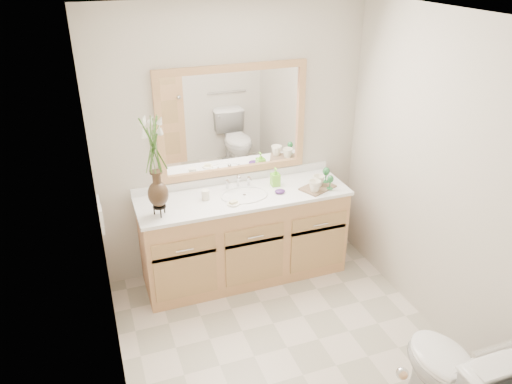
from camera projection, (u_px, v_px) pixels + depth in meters
name	position (u px, v px, depth m)	size (l,w,h in m)	color
floor	(287.00, 347.00, 3.81)	(2.60, 2.60, 0.00)	beige
ceiling	(299.00, 18.00, 2.74)	(2.40, 2.60, 0.02)	white
wall_back	(233.00, 143.00, 4.37)	(2.40, 0.02, 2.40)	beige
wall_front	(411.00, 343.00, 2.18)	(2.40, 0.02, 2.40)	beige
wall_left	(104.00, 243.00, 2.91)	(0.02, 2.60, 2.40)	beige
wall_right	(443.00, 183.00, 3.64)	(0.02, 2.60, 2.40)	beige
vanity	(244.00, 237.00, 4.48)	(1.80, 0.55, 0.80)	tan
counter	(244.00, 196.00, 4.30)	(1.84, 0.57, 0.03)	white
sink	(244.00, 201.00, 4.30)	(0.38, 0.34, 0.23)	white
mirror	(233.00, 121.00, 4.26)	(1.32, 0.04, 0.97)	white
switch_plate	(101.00, 215.00, 3.66)	(0.02, 0.12, 0.12)	white
toilet	(451.00, 376.00, 3.08)	(0.42, 0.75, 0.74)	white
flower_vase	(154.00, 153.00, 3.73)	(0.19, 0.19, 0.78)	black
tumbler	(206.00, 195.00, 4.19)	(0.07, 0.07, 0.09)	white
soap_dish	(233.00, 203.00, 4.12)	(0.10, 0.10, 0.03)	white
soap_bottle	(275.00, 178.00, 4.42)	(0.07, 0.07, 0.15)	#7BE335
purple_dish	(280.00, 191.00, 4.31)	(0.09, 0.07, 0.03)	#482267
tray	(318.00, 188.00, 4.40)	(0.30, 0.20, 0.01)	brown
mug_left	(315.00, 186.00, 4.29)	(0.11, 0.10, 0.11)	white
mug_right	(319.00, 180.00, 4.40)	(0.10, 0.10, 0.10)	white
goblet_front	(330.00, 180.00, 4.32)	(0.06, 0.06, 0.13)	#256F36
goblet_back	(326.00, 172.00, 4.44)	(0.06, 0.06, 0.14)	#256F36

